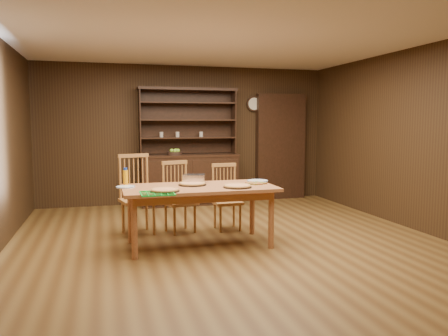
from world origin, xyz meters
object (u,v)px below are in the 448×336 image
object	(u,v)px
juice_bottle	(126,177)
chair_left	(136,191)
dining_table	(199,193)
chair_right	(226,194)
china_hutch	(189,173)
chair_center	(178,194)

from	to	relation	value
juice_bottle	chair_left	bearing A→B (deg)	72.12
dining_table	chair_left	world-z (taller)	chair_left
chair_right	juice_bottle	size ratio (longest dim) A/B	4.33
chair_left	juice_bottle	world-z (taller)	chair_left
china_hutch	chair_left	size ratio (longest dim) A/B	1.98
juice_bottle	china_hutch	bearing A→B (deg)	62.08
dining_table	chair_center	xyz separation A→B (m)	(-0.14, 0.80, -0.14)
dining_table	chair_center	size ratio (longest dim) A/B	1.87
dining_table	chair_left	bearing A→B (deg)	128.89
chair_center	juice_bottle	xyz separation A→B (m)	(-0.73, -0.43, 0.33)
china_hutch	juice_bottle	bearing A→B (deg)	-117.92
chair_center	juice_bottle	world-z (taller)	chair_center
china_hutch	chair_left	world-z (taller)	china_hutch
dining_table	juice_bottle	size ratio (longest dim) A/B	8.54
china_hutch	dining_table	xyz separation A→B (m)	(-0.41, -2.78, 0.07)
chair_left	juice_bottle	size ratio (longest dim) A/B	5.03
dining_table	chair_left	distance (m)	1.13
dining_table	chair_right	size ratio (longest dim) A/B	1.97
chair_left	chair_center	world-z (taller)	chair_left
dining_table	chair_right	xyz separation A→B (m)	(0.56, 0.77, -0.17)
china_hutch	juice_bottle	distance (m)	2.74
chair_center	chair_right	xyz separation A→B (m)	(0.70, -0.03, -0.03)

